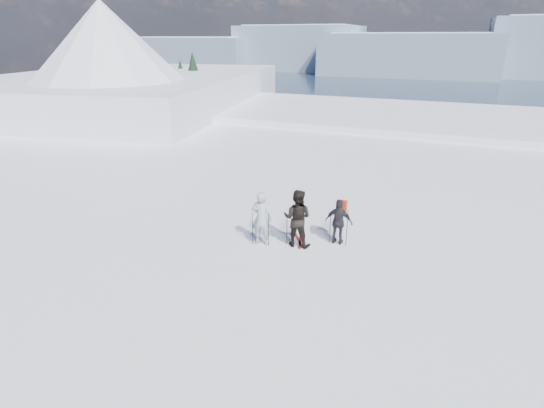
# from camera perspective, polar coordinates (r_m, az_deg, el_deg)

# --- Properties ---
(lake_basin) EXTENTS (820.00, 820.00, 71.62)m
(lake_basin) POSITION_cam_1_polar(r_m,az_deg,el_deg) (40.49, 17.11, 1.78)
(lake_basin) COLOR white
(lake_basin) RESTS_ON ground
(far_mountain_range) EXTENTS (770.00, 110.00, 53.00)m
(far_mountain_range) POSITION_cam_1_polar(r_m,az_deg,el_deg) (463.95, 27.06, 17.84)
(far_mountain_range) COLOR slate
(far_mountain_range) RESTS_ON ground
(near_ridge) EXTENTS (31.37, 35.68, 25.62)m
(near_ridge) POSITION_cam_1_polar(r_m,az_deg,el_deg) (48.74, -15.55, 8.95)
(near_ridge) COLOR white
(near_ridge) RESTS_ON ground
(skier_grey) EXTENTS (0.75, 0.55, 1.91)m
(skier_grey) POSITION_cam_1_polar(r_m,az_deg,el_deg) (14.25, -1.43, -1.94)
(skier_grey) COLOR #9EA5AC
(skier_grey) RESTS_ON ground
(skier_dark) EXTENTS (1.01, 0.81, 2.00)m
(skier_dark) POSITION_cam_1_polar(r_m,az_deg,el_deg) (14.17, 3.41, -1.91)
(skier_dark) COLOR black
(skier_dark) RESTS_ON ground
(skier_pack) EXTENTS (0.94, 0.40, 1.60)m
(skier_pack) POSITION_cam_1_polar(r_m,az_deg,el_deg) (14.52, 8.97, -2.41)
(skier_pack) COLOR black
(skier_pack) RESTS_ON ground
(backpack) EXTENTS (0.34, 0.20, 0.51)m
(backpack) POSITION_cam_1_polar(r_m,az_deg,el_deg) (14.35, 9.47, 1.83)
(backpack) COLOR red
(backpack) RESTS_ON skier_pack
(ski_poles) EXTENTS (3.02, 1.11, 1.33)m
(ski_poles) POSITION_cam_1_polar(r_m,az_deg,el_deg) (14.32, 3.65, -3.36)
(ski_poles) COLOR black
(ski_poles) RESTS_ON ground
(skis_loose) EXTENTS (0.98, 1.66, 0.03)m
(skis_loose) POSITION_cam_1_polar(r_m,az_deg,el_deg) (15.11, 3.62, -4.46)
(skis_loose) COLOR black
(skis_loose) RESTS_ON ground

